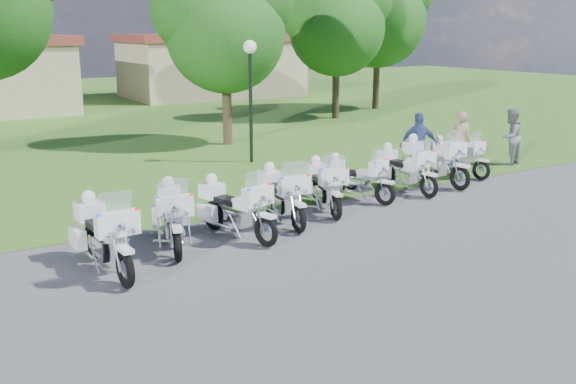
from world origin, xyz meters
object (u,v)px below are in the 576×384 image
bystander_a (459,141)px  bystander_b (510,137)px  motorcycle_3 (281,194)px  motorcycle_8 (457,156)px  motorcycle_7 (432,160)px  lamp_post (250,71)px  motorcycle_2 (234,207)px  motorcycle_5 (356,177)px  motorcycle_4 (324,185)px  motorcycle_6 (404,168)px  motorcycle_0 (104,234)px  bystander_c (419,145)px  motorcycle_1 (172,214)px

bystander_a → bystander_b: bystander_a is taller
motorcycle_3 → motorcycle_8: size_ratio=1.11×
motorcycle_8 → motorcycle_7: bearing=6.1°
bystander_a → lamp_post: bearing=-9.8°
motorcycle_2 → bystander_a: 9.41m
motorcycle_5 → bystander_a: size_ratio=1.08×
motorcycle_7 → motorcycle_4: bearing=4.4°
motorcycle_8 → bystander_a: bearing=-151.4°
bystander_a → motorcycle_4: bearing=47.0°
motorcycle_4 → bystander_b: 8.53m
motorcycle_6 → bystander_a: 3.43m
motorcycle_2 → motorcycle_7: (7.16, 1.57, 0.04)m
motorcycle_0 → bystander_c: size_ratio=1.27×
motorcycle_5 → bystander_a: 5.12m
motorcycle_7 → lamp_post: bearing=-65.9°
motorcycle_6 → bystander_b: size_ratio=1.23×
motorcycle_1 → motorcycle_7: size_ratio=0.94×
motorcycle_2 → motorcycle_5: motorcycle_2 is taller
motorcycle_4 → lamp_post: (1.18, 6.19, 2.43)m
motorcycle_3 → motorcycle_8: motorcycle_3 is taller
motorcycle_1 → motorcycle_7: (8.52, 1.47, 0.03)m
bystander_b → bystander_c: 3.89m
motorcycle_0 → motorcycle_3: 4.53m
motorcycle_0 → bystander_c: (10.33, 3.01, 0.28)m
motorcycle_5 → motorcycle_7: 3.05m
bystander_c → motorcycle_5: bearing=48.1°
motorcycle_1 → motorcycle_2: bearing=-168.6°
motorcycle_7 → motorcycle_1: bearing=4.0°
motorcycle_2 → motorcycle_0: bearing=-4.5°
motorcycle_8 → motorcycle_6: bearing=3.9°
bystander_b → motorcycle_0: bearing=-3.8°
motorcycle_0 → bystander_c: 10.76m
bystander_b → lamp_post: bearing=-48.4°
motorcycle_6 → lamp_post: (-1.83, 5.70, 2.43)m
motorcycle_2 → motorcycle_3: (1.45, 0.47, -0.00)m
motorcycle_1 → bystander_b: 12.81m
motorcycle_0 → motorcycle_7: motorcycle_0 is taller
motorcycle_2 → bystander_c: bearing=-177.7°
motorcycle_2 → bystander_c: 7.76m
motorcycle_8 → lamp_post: (-4.53, 5.00, 2.47)m
motorcycle_0 → motorcycle_7: bearing=-171.8°
motorcycle_3 → bystander_a: size_ratio=1.23×
motorcycle_4 → bystander_a: 6.44m
motorcycle_3 → motorcycle_5: (2.69, 0.73, -0.05)m
lamp_post → bystander_b: size_ratio=2.18×
motorcycle_6 → bystander_c: bystander_c is taller
motorcycle_7 → motorcycle_3: bearing=5.1°
motorcycle_2 → motorcycle_4: bearing=179.8°
motorcycle_6 → lamp_post: 6.46m
motorcycle_2 → bystander_b: size_ratio=1.23×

